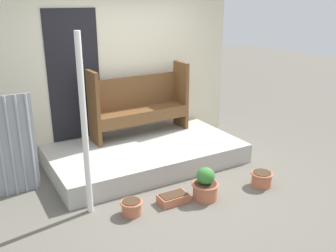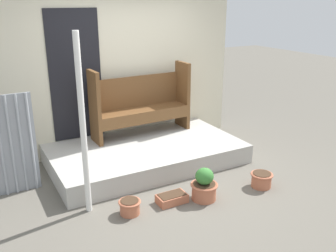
{
  "view_description": "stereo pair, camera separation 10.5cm",
  "coord_description": "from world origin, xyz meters",
  "views": [
    {
      "loc": [
        -2.4,
        -4.0,
        2.43
      ],
      "look_at": [
        0.06,
        0.28,
        0.74
      ],
      "focal_mm": 40.0,
      "sensor_mm": 36.0,
      "label": 1
    },
    {
      "loc": [
        -2.31,
        -4.05,
        2.43
      ],
      "look_at": [
        0.06,
        0.28,
        0.74
      ],
      "focal_mm": 40.0,
      "sensor_mm": 36.0,
      "label": 2
    }
  ],
  "objects": [
    {
      "name": "porch_slab",
      "position": [
        -0.04,
        0.81,
        0.15
      ],
      "size": [
        2.88,
        1.62,
        0.29
      ],
      "color": "#B2AFA8",
      "rests_on": "ground_plane"
    },
    {
      "name": "house_wall",
      "position": [
        -0.07,
        1.65,
        1.3
      ],
      "size": [
        4.08,
        0.08,
        2.6
      ],
      "color": "beige",
      "rests_on": "ground_plane"
    },
    {
      "name": "flower_pot_middle",
      "position": [
        0.12,
        -0.57,
        0.19
      ],
      "size": [
        0.35,
        0.35,
        0.43
      ],
      "color": "#B76647",
      "rests_on": "ground_plane"
    },
    {
      "name": "support_post",
      "position": [
        -1.24,
        -0.12,
        1.06
      ],
      "size": [
        0.07,
        0.07,
        2.12
      ],
      "color": "white",
      "rests_on": "ground_plane"
    },
    {
      "name": "bench",
      "position": [
        0.13,
        1.33,
        0.84
      ],
      "size": [
        1.65,
        0.46,
        1.13
      ],
      "rotation": [
        0.0,
        0.0,
        0.03
      ],
      "color": "brown",
      "rests_on": "porch_slab"
    },
    {
      "name": "flower_pot_left",
      "position": [
        -0.84,
        -0.43,
        0.1
      ],
      "size": [
        0.27,
        0.27,
        0.18
      ],
      "color": "#B76647",
      "rests_on": "ground_plane"
    },
    {
      "name": "ground_plane",
      "position": [
        0.0,
        0.0,
        0.0
      ],
      "size": [
        24.0,
        24.0,
        0.0
      ],
      "primitive_type": "plane",
      "color": "#666056"
    },
    {
      "name": "flower_pot_right",
      "position": [
        0.99,
        -0.66,
        0.11
      ],
      "size": [
        0.3,
        0.3,
        0.2
      ],
      "color": "#B76647",
      "rests_on": "ground_plane"
    },
    {
      "name": "planter_box_rect",
      "position": [
        -0.28,
        -0.44,
        0.06
      ],
      "size": [
        0.38,
        0.22,
        0.12
      ],
      "color": "#B76647",
      "rests_on": "ground_plane"
    }
  ]
}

